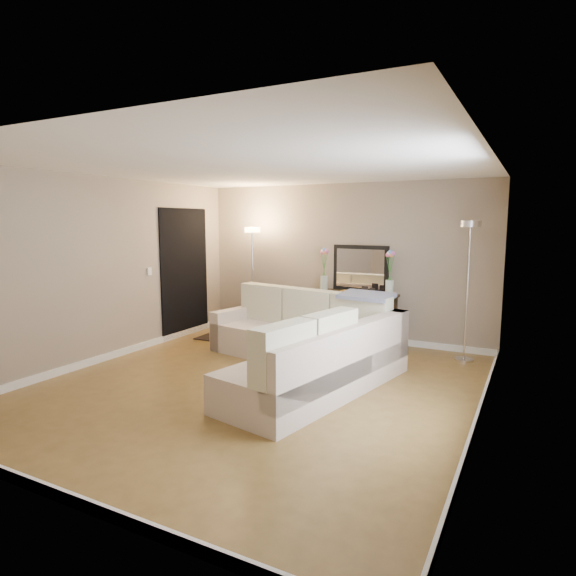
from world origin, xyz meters
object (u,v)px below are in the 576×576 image
at_px(console_table, 350,314).
at_px(floor_lamp_lit, 253,259).
at_px(floor_lamp_unlit, 469,263).
at_px(sectional_sofa, 305,345).

height_order(console_table, floor_lamp_lit, floor_lamp_lit).
bearing_deg(floor_lamp_unlit, floor_lamp_lit, 179.14).
xyz_separation_m(floor_lamp_lit, floor_lamp_unlit, (3.56, -0.05, 0.08)).
height_order(sectional_sofa, floor_lamp_unlit, floor_lamp_unlit).
xyz_separation_m(sectional_sofa, floor_lamp_unlit, (1.80, 1.52, 1.04)).
distance_m(sectional_sofa, floor_lamp_unlit, 2.57).
distance_m(sectional_sofa, console_table, 1.78).
relative_size(console_table, floor_lamp_lit, 0.75).
bearing_deg(sectional_sofa, floor_lamp_unlit, 40.12).
bearing_deg(floor_lamp_lit, console_table, 6.54).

